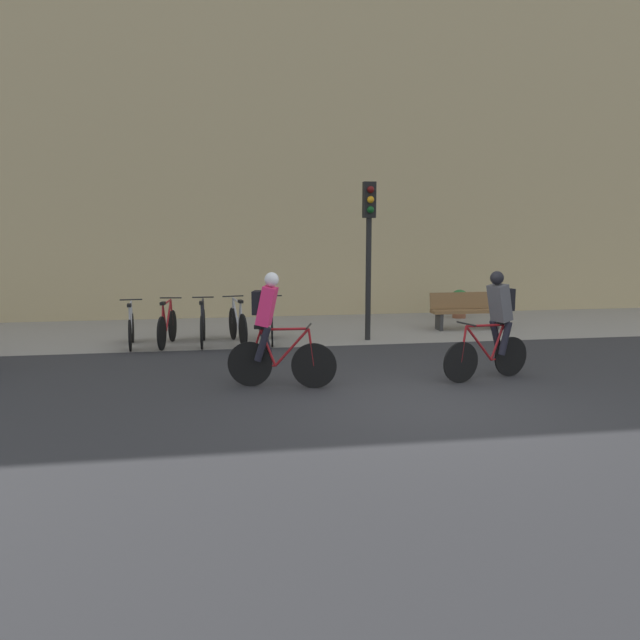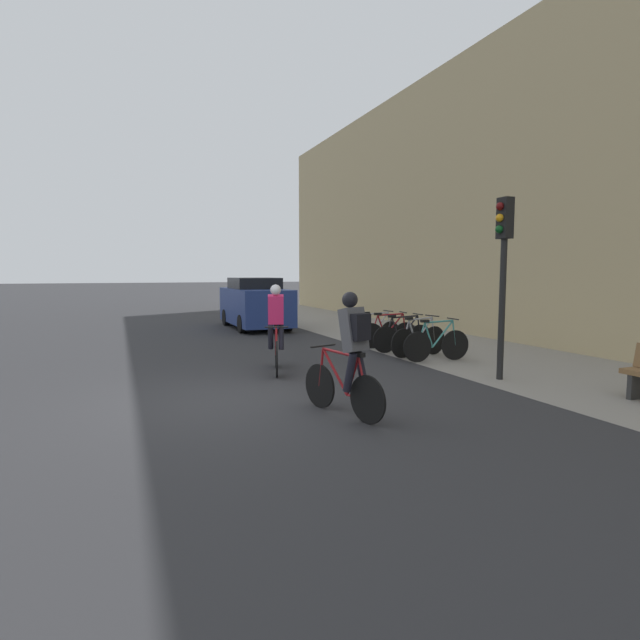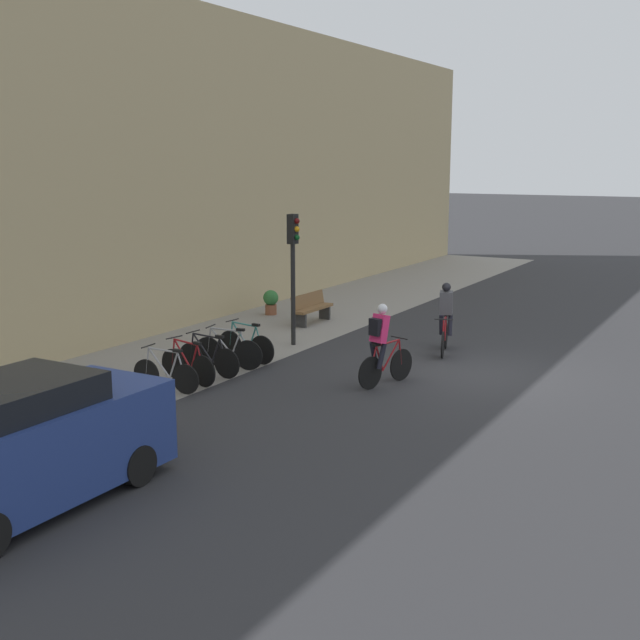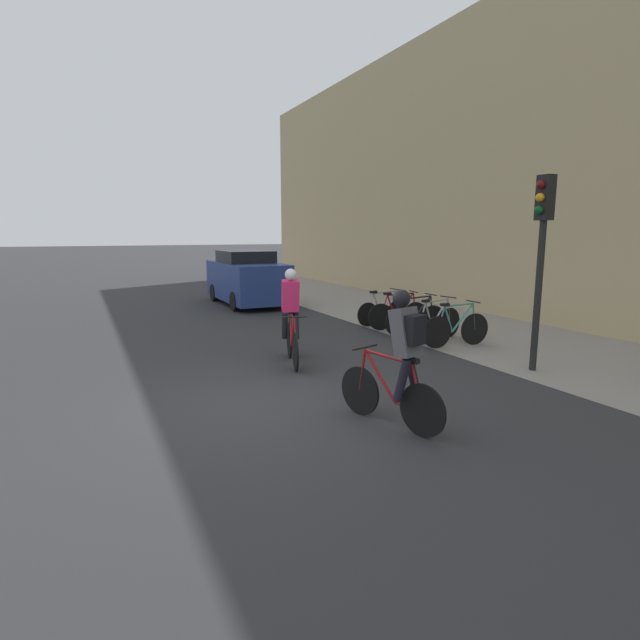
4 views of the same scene
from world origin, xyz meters
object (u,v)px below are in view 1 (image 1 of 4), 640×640
Objects in this scene: parked_bike_3 at (238,324)px; bench at (467,310)px; parked_bike_0 at (131,328)px; parked_bike_2 at (203,326)px; parked_bike_4 at (272,324)px; cyclist_pink at (271,327)px; cyclist_grey at (496,322)px; traffic_light_pole at (369,231)px; parked_bike_1 at (167,327)px; potted_plant at (459,302)px.

bench is (5.57, 1.01, 0.06)m from parked_bike_3.
parked_bike_0 is 1.46m from parked_bike_2.
parked_bike_3 reaches higher than parked_bike_4.
cyclist_pink is 1.06× the size of parked_bike_4.
cyclist_grey is 1.04× the size of parked_bike_2.
parked_bike_4 is at bearing 178.73° from traffic_light_pole.
parked_bike_1 is at bearing 179.38° from traffic_light_pole.
traffic_light_pole is at bearing -1.27° from parked_bike_4.
parked_bike_0 is 5.42m from traffic_light_pole.
cyclist_pink is 1.04× the size of parked_bike_3.
parked_bike_4 is 6.05m from potted_plant.
parked_bike_3 reaches higher than parked_bike_1.
cyclist_pink is 4.66m from traffic_light_pole.
traffic_light_pole is 1.92× the size of bench.
cyclist_grey is 1.05× the size of parked_bike_4.
cyclist_grey is 7.34m from parked_bike_0.
cyclist_grey is 6.91m from potted_plant.
parked_bike_3 is at bearing -179.97° from parked_bike_4.
parked_bike_0 is 0.95× the size of parked_bike_3.
cyclist_pink is 3.80m from parked_bike_3.
parked_bike_1 is at bearing 179.96° from parked_bike_2.
cyclist_grey is at bearing -48.58° from parked_bike_4.
parked_bike_4 is 2.16× the size of potted_plant.
parked_bike_0 is 2.93m from parked_bike_4.
cyclist_grey is 6.73m from parked_bike_1.
parked_bike_0 is 2.20m from parked_bike_3.
cyclist_grey is 1.08× the size of parked_bike_0.
parked_bike_1 is 8.07m from potted_plant.
potted_plant is at bearing 73.42° from bench.
parked_bike_2 is at bearing -179.97° from parked_bike_4.
parked_bike_3 is at bearing -169.72° from bench.
parked_bike_0 is at bearing 148.88° from cyclist_grey.
parked_bike_1 is 1.47m from parked_bike_3.
traffic_light_pole is (2.84, -0.05, 1.97)m from parked_bike_3.
parked_bike_0 is 7.83m from bench.
cyclist_pink reaches higher than parked_bike_4.
cyclist_pink is 2.30× the size of potted_plant.
parked_bike_4 is at bearing 0.02° from parked_bike_0.
cyclist_grey is (3.67, -0.04, 0.00)m from cyclist_pink.
potted_plant is at bearing 20.31° from parked_bike_1.
cyclist_grey reaches higher than bench.
parked_bike_1 reaches higher than potted_plant.
traffic_light_pole is (2.44, 3.70, 1.43)m from cyclist_pink.
bench is (6.30, 1.01, 0.07)m from parked_bike_2.
cyclist_pink is at bearing -55.23° from parked_bike_0.
parked_bike_0 is 0.92× the size of bench.
traffic_light_pole is 4.74m from potted_plant.
parked_bike_4 reaches higher than parked_bike_1.
cyclist_grey is at bearing -0.65° from cyclist_pink.
parked_bike_4 is at bearing 84.97° from cyclist_pink.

